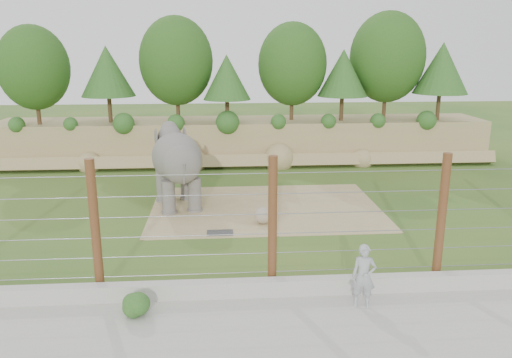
{
  "coord_description": "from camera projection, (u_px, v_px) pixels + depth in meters",
  "views": [
    {
      "loc": [
        -1.46,
        -17.93,
        6.94
      ],
      "look_at": [
        0.0,
        2.0,
        1.6
      ],
      "focal_mm": 35.0,
      "sensor_mm": 36.0,
      "label": 1
    }
  ],
  "objects": [
    {
      "name": "zookeeper",
      "position": [
        364.0,
        276.0,
        13.51
      ],
      "size": [
        0.73,
        0.57,
        1.78
      ],
      "primitive_type": "imported",
      "rotation": [
        0.0,
        0.0,
        -0.24
      ],
      "color": "silver",
      "rests_on": "walkway"
    },
    {
      "name": "elephant",
      "position": [
        177.0,
        169.0,
        21.89
      ],
      "size": [
        2.8,
        4.59,
        3.46
      ],
      "primitive_type": null,
      "rotation": [
        0.0,
        0.0,
        0.24
      ],
      "color": "#68635E",
      "rests_on": "ground"
    },
    {
      "name": "drain_grate",
      "position": [
        220.0,
        233.0,
        19.05
      ],
      "size": [
        1.0,
        0.6,
        0.03
      ],
      "primitive_type": "cube",
      "color": "#262628",
      "rests_on": "dirt_patch"
    },
    {
      "name": "walkway",
      "position": [
        282.0,
        334.0,
        12.43
      ],
      "size": [
        26.0,
        4.0,
        0.01
      ],
      "primitive_type": "cube",
      "color": "#B4B0A7",
      "rests_on": "ground"
    },
    {
      "name": "retaining_wall",
      "position": [
        274.0,
        287.0,
        14.29
      ],
      "size": [
        26.0,
        0.35,
        0.5
      ],
      "primitive_type": "cube",
      "color": "#B4B0A7",
      "rests_on": "ground"
    },
    {
      "name": "walkway_shrub",
      "position": [
        135.0,
        303.0,
        13.23
      ],
      "size": [
        0.67,
        0.67,
        0.67
      ],
      "primitive_type": "sphere",
      "color": "#2A5B1C",
      "rests_on": "walkway"
    },
    {
      "name": "dirt_patch",
      "position": [
        266.0,
        208.0,
        22.09
      ],
      "size": [
        10.0,
        7.0,
        0.02
      ],
      "primitive_type": "cube",
      "color": "tan",
      "rests_on": "ground"
    },
    {
      "name": "ground",
      "position": [
        260.0,
        233.0,
        19.17
      ],
      "size": [
        90.0,
        90.0,
        0.0
      ],
      "primitive_type": "plane",
      "color": "#355F23",
      "rests_on": "ground"
    },
    {
      "name": "barrier_fence",
      "position": [
        272.0,
        224.0,
        14.32
      ],
      "size": [
        20.26,
        0.26,
        4.0
      ],
      "color": "#53341B",
      "rests_on": "ground"
    },
    {
      "name": "back_embankment",
      "position": [
        253.0,
        96.0,
        30.4
      ],
      "size": [
        30.0,
        5.52,
        8.77
      ],
      "color": "tan",
      "rests_on": "ground"
    },
    {
      "name": "stone_ball",
      "position": [
        263.0,
        215.0,
        20.01
      ],
      "size": [
        0.68,
        0.68,
        0.68
      ],
      "primitive_type": "sphere",
      "color": "gray",
      "rests_on": "dirt_patch"
    }
  ]
}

